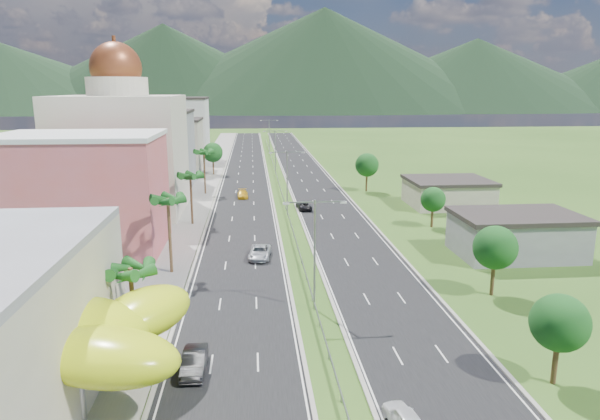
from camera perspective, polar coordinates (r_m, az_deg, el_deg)
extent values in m
plane|color=#2D5119|center=(44.61, 3.07, -15.60)|extent=(500.00, 500.00, 0.00)
cube|color=black|center=(130.52, -5.83, 3.47)|extent=(11.00, 260.00, 0.04)
cube|color=black|center=(131.19, 0.75, 3.59)|extent=(11.00, 260.00, 0.04)
cube|color=gray|center=(130.99, -9.99, 3.39)|extent=(7.00, 260.00, 0.12)
cube|color=gray|center=(112.83, -2.11, 2.35)|extent=(0.08, 216.00, 0.28)
cube|color=gray|center=(213.88, -3.59, 7.27)|extent=(0.10, 0.12, 0.70)
cylinder|color=gray|center=(51.59, 1.57, -4.91)|extent=(0.20, 0.20, 11.00)
cube|color=gray|center=(50.07, -0.03, 0.83)|extent=(2.88, 0.12, 0.12)
cube|color=gray|center=(50.41, 3.23, 0.89)|extent=(2.88, 0.12, 0.12)
cube|color=silver|center=(50.00, -1.50, 0.69)|extent=(0.60, 0.25, 0.18)
cube|color=silver|center=(50.63, 4.66, 0.81)|extent=(0.60, 0.25, 0.18)
cylinder|color=gray|center=(90.35, -1.38, 2.85)|extent=(0.20, 0.20, 11.00)
cube|color=gray|center=(89.49, -2.33, 6.18)|extent=(2.88, 0.12, 0.12)
cube|color=gray|center=(89.68, -0.48, 6.20)|extent=(2.88, 0.12, 0.12)
cube|color=silver|center=(89.45, -3.15, 6.10)|extent=(0.60, 0.25, 0.18)
cube|color=silver|center=(89.80, 0.34, 6.15)|extent=(0.60, 0.25, 0.18)
cylinder|color=gray|center=(134.82, -2.65, 6.18)|extent=(0.20, 0.20, 11.00)
cube|color=gray|center=(134.25, -3.30, 8.42)|extent=(2.88, 0.12, 0.12)
cube|color=gray|center=(134.37, -2.06, 8.43)|extent=(2.88, 0.12, 0.12)
cube|color=silver|center=(134.22, -3.85, 8.36)|extent=(0.60, 0.25, 0.18)
cube|color=silver|center=(134.46, -1.51, 8.40)|extent=(0.60, 0.25, 0.18)
cylinder|color=gray|center=(179.56, -3.30, 7.85)|extent=(0.20, 0.20, 11.00)
cube|color=gray|center=(179.13, -3.79, 9.53)|extent=(2.88, 0.12, 0.12)
cube|color=gray|center=(179.22, -2.85, 9.55)|extent=(2.88, 0.12, 0.12)
cube|color=silver|center=(179.11, -4.20, 9.49)|extent=(0.60, 0.25, 0.18)
cube|color=silver|center=(179.28, -2.44, 9.52)|extent=(0.60, 0.25, 0.18)
cylinder|color=gray|center=(45.34, -29.15, -14.01)|extent=(0.50, 0.50, 4.00)
cylinder|color=gray|center=(38.82, -22.29, -17.93)|extent=(0.50, 0.50, 4.00)
cylinder|color=gray|center=(42.53, -17.63, -14.70)|extent=(0.50, 0.50, 4.00)
cube|color=#CF5755|center=(75.44, -22.16, 1.42)|extent=(20.00, 15.00, 15.00)
cube|color=beige|center=(97.02, -18.42, 5.58)|extent=(20.00, 20.00, 20.00)
cylinder|color=beige|center=(96.36, -18.91, 12.37)|extent=(10.00, 10.00, 3.00)
sphere|color=brown|center=(96.42, -19.05, 14.15)|extent=(8.40, 8.40, 8.40)
cube|color=gray|center=(121.38, -15.26, 6.18)|extent=(16.00, 15.00, 16.00)
cube|color=#A69B89|center=(143.12, -13.72, 6.62)|extent=(16.00, 15.00, 13.00)
cube|color=silver|center=(165.59, -12.61, 8.36)|extent=(16.00, 15.00, 18.00)
cube|color=gray|center=(74.57, 22.04, -2.64)|extent=(15.00, 10.00, 5.00)
cube|color=#A69B89|center=(102.17, 15.48, 1.68)|extent=(14.00, 12.00, 4.40)
cylinder|color=#47301C|center=(45.43, -17.34, -10.41)|extent=(0.36, 0.36, 7.50)
cylinder|color=#47301C|center=(63.79, -13.72, -2.72)|extent=(0.36, 0.36, 9.00)
cylinder|color=#47301C|center=(86.08, -11.50, 1.07)|extent=(0.36, 0.36, 8.00)
cylinder|color=#47301C|center=(110.50, -10.14, 3.93)|extent=(0.36, 0.36, 8.80)
cylinder|color=#47301C|center=(135.44, -9.23, 4.76)|extent=(0.40, 0.40, 4.90)
sphere|color=#1A531B|center=(135.04, -9.27, 6.08)|extent=(4.90, 4.90, 4.90)
cylinder|color=#47301C|center=(44.53, 25.61, -13.96)|extent=(0.40, 0.40, 4.20)
sphere|color=#1A531B|center=(43.44, 25.96, -10.76)|extent=(4.20, 4.20, 4.20)
cylinder|color=#47301C|center=(59.61, 19.89, -6.48)|extent=(0.40, 0.40, 4.55)
sphere|color=#1A531B|center=(58.74, 20.11, -3.79)|extent=(4.55, 4.55, 4.55)
cylinder|color=#47301C|center=(85.74, 13.92, -0.52)|extent=(0.40, 0.40, 3.85)
sphere|color=#1A531B|center=(85.22, 14.01, 1.10)|extent=(3.85, 3.85, 3.85)
cylinder|color=#47301C|center=(112.92, 7.11, 3.22)|extent=(0.40, 0.40, 4.90)
sphere|color=#1A531B|center=(112.44, 7.16, 4.80)|extent=(4.90, 4.90, 4.90)
imported|color=black|center=(43.22, -11.21, -15.57)|extent=(1.78, 4.94, 1.62)
imported|color=#B0B4B8|center=(68.52, -4.32, -4.50)|extent=(3.18, 5.82, 1.55)
imported|color=gold|center=(106.20, -6.13, 1.70)|extent=(2.21, 5.05, 1.45)
imported|color=white|center=(37.12, 11.10, -20.94)|extent=(2.36, 4.40, 1.42)
imported|color=black|center=(95.34, 0.40, 0.46)|extent=(2.76, 5.12, 1.37)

